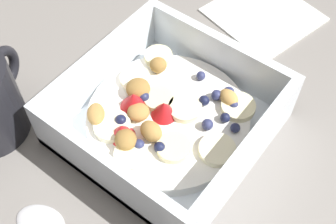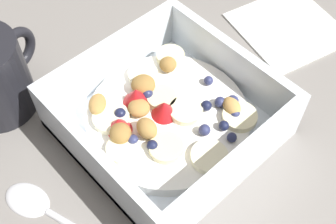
% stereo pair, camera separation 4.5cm
% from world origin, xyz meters
% --- Properties ---
extents(ground_plane, '(2.40, 2.40, 0.00)m').
position_xyz_m(ground_plane, '(0.00, 0.00, 0.00)').
color(ground_plane, gray).
extents(fruit_bowl, '(0.19, 0.19, 0.06)m').
position_xyz_m(fruit_bowl, '(-0.02, -0.01, 0.02)').
color(fruit_bowl, white).
rests_on(fruit_bowl, ground).
extents(folded_napkin, '(0.14, 0.14, 0.01)m').
position_xyz_m(folded_napkin, '(-0.23, -0.02, 0.00)').
color(folded_napkin, white).
rests_on(folded_napkin, ground).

